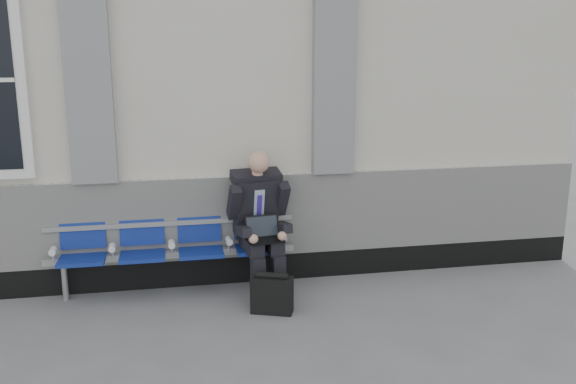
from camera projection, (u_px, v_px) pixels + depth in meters
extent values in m
cube|color=gray|center=(87.00, 63.00, 6.27)|extent=(0.45, 0.14, 2.40)
cube|color=gray|center=(334.00, 61.00, 6.72)|extent=(0.45, 0.14, 2.40)
cube|color=#9EA0A3|center=(172.00, 254.00, 6.75)|extent=(2.60, 0.07, 0.07)
cube|color=#9EA0A3|center=(171.00, 223.00, 6.79)|extent=(2.60, 0.05, 0.05)
cylinder|color=#9EA0A3|center=(65.00, 282.00, 6.60)|extent=(0.06, 0.06, 0.39)
cylinder|color=#9EA0A3|center=(275.00, 268.00, 7.00)|extent=(0.06, 0.06, 0.39)
cube|color=navy|center=(82.00, 260.00, 6.50)|extent=(0.46, 0.42, 0.07)
cube|color=navy|center=(83.00, 229.00, 6.64)|extent=(0.46, 0.10, 0.40)
cube|color=navy|center=(143.00, 256.00, 6.61)|extent=(0.46, 0.42, 0.07)
cube|color=navy|center=(142.00, 226.00, 6.75)|extent=(0.46, 0.10, 0.40)
cube|color=navy|center=(201.00, 252.00, 6.72)|extent=(0.46, 0.42, 0.07)
cube|color=navy|center=(199.00, 223.00, 6.86)|extent=(0.46, 0.10, 0.40)
cube|color=navy|center=(258.00, 249.00, 6.83)|extent=(0.46, 0.42, 0.07)
cube|color=navy|center=(255.00, 220.00, 6.96)|extent=(0.46, 0.10, 0.40)
cylinder|color=white|center=(53.00, 251.00, 6.45)|extent=(0.07, 0.12, 0.07)
cylinder|color=white|center=(112.00, 248.00, 6.56)|extent=(0.07, 0.12, 0.07)
cylinder|color=white|center=(172.00, 244.00, 6.67)|extent=(0.07, 0.12, 0.07)
cylinder|color=white|center=(229.00, 241.00, 6.78)|extent=(0.07, 0.12, 0.07)
cylinder|color=white|center=(283.00, 238.00, 6.88)|extent=(0.07, 0.12, 0.07)
cube|color=black|center=(260.00, 300.00, 6.51)|extent=(0.15, 0.29, 0.10)
cube|color=black|center=(280.00, 297.00, 6.58)|extent=(0.15, 0.29, 0.10)
cube|color=black|center=(258.00, 280.00, 6.52)|extent=(0.15, 0.16, 0.47)
cube|color=black|center=(278.00, 277.00, 6.59)|extent=(0.15, 0.16, 0.47)
cube|color=black|center=(252.00, 245.00, 6.67)|extent=(0.21, 0.50, 0.15)
cube|color=black|center=(271.00, 243.00, 6.74)|extent=(0.21, 0.50, 0.15)
cube|color=black|center=(256.00, 206.00, 6.81)|extent=(0.50, 0.42, 0.68)
cube|color=#A4BBD8|center=(259.00, 207.00, 6.69)|extent=(0.12, 0.11, 0.38)
cube|color=#3722A0|center=(259.00, 209.00, 6.69)|extent=(0.06, 0.09, 0.32)
cube|color=black|center=(256.00, 177.00, 6.71)|extent=(0.54, 0.32, 0.15)
cylinder|color=tan|center=(257.00, 171.00, 6.64)|extent=(0.12, 0.12, 0.11)
sphere|color=tan|center=(259.00, 162.00, 6.55)|extent=(0.23, 0.23, 0.23)
cube|color=black|center=(234.00, 202.00, 6.62)|extent=(0.15, 0.32, 0.40)
cube|color=black|center=(282.00, 198.00, 6.77)|extent=(0.15, 0.32, 0.40)
cube|color=black|center=(243.00, 231.00, 6.51)|extent=(0.14, 0.34, 0.15)
cube|color=black|center=(284.00, 227.00, 6.64)|extent=(0.14, 0.34, 0.15)
sphere|color=tan|center=(254.00, 239.00, 6.40)|extent=(0.10, 0.10, 0.10)
sphere|color=tan|center=(282.00, 236.00, 6.50)|extent=(0.10, 0.10, 0.10)
cube|color=black|center=(266.00, 240.00, 6.54)|extent=(0.38, 0.29, 0.02)
cube|color=black|center=(262.00, 226.00, 6.63)|extent=(0.36, 0.14, 0.23)
cube|color=black|center=(262.00, 226.00, 6.62)|extent=(0.33, 0.12, 0.19)
cube|color=black|center=(272.00, 295.00, 6.30)|extent=(0.44, 0.30, 0.36)
cylinder|color=black|center=(272.00, 276.00, 6.25)|extent=(0.32, 0.17, 0.06)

